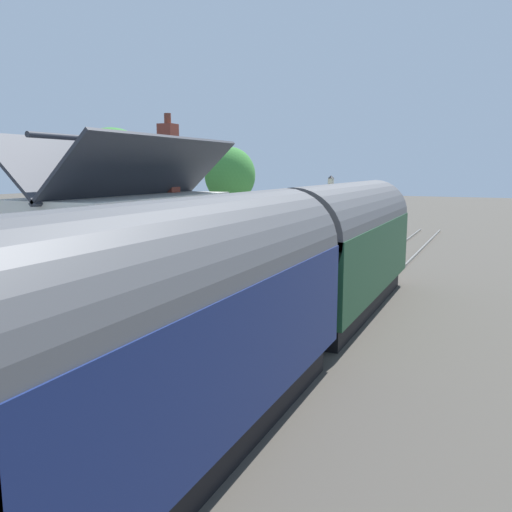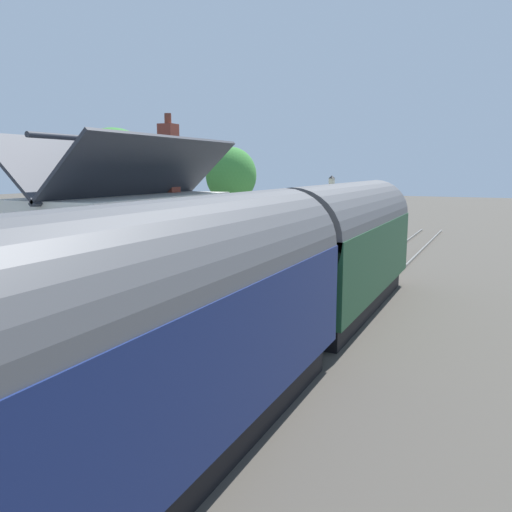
{
  "view_description": "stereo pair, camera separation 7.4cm",
  "coord_description": "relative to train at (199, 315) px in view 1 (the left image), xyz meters",
  "views": [
    {
      "loc": [
        -16.92,
        -5.63,
        4.79
      ],
      "look_at": [
        -1.29,
        1.5,
        1.96
      ],
      "focal_mm": 37.36,
      "sensor_mm": 36.0,
      "label": 1
    },
    {
      "loc": [
        -16.89,
        -5.7,
        4.79
      ],
      "look_at": [
        -1.29,
        1.5,
        1.96
      ],
      "focal_mm": 37.36,
      "sensor_mm": 36.0,
      "label": 2
    }
  ],
  "objects": [
    {
      "name": "train",
      "position": [
        0.0,
        0.0,
        0.0
      ],
      "size": [
        28.82,
        2.73,
        4.32
      ],
      "color": "black",
      "rests_on": "ground"
    },
    {
      "name": "rail_far",
      "position": [
        8.99,
        0.72,
        -2.15
      ],
      "size": [
        52.0,
        0.08,
        0.14
      ],
      "primitive_type": "cube",
      "color": "gray",
      "rests_on": "ground"
    },
    {
      "name": "station_sign_board",
      "position": [
        12.23,
        2.89,
        -0.07
      ],
      "size": [
        0.96,
        0.06,
        1.57
      ],
      "color": "black",
      "rests_on": "platform"
    },
    {
      "name": "planter_by_door",
      "position": [
        12.01,
        7.58,
        -0.7
      ],
      "size": [
        0.77,
        0.77,
        0.97
      ],
      "color": "teal",
      "rests_on": "platform"
    },
    {
      "name": "station_building",
      "position": [
        5.85,
        6.05,
        0.39
      ],
      "size": [
        7.63,
        3.88,
        5.74
      ],
      "color": "silver",
      "rests_on": "platform"
    },
    {
      "name": "platform_edge_coping",
      "position": [
        8.99,
        2.08,
        -1.25
      ],
      "size": [
        32.0,
        0.36,
        0.02
      ],
      "primitive_type": "cube",
      "color": "beige",
      "rests_on": "platform"
    },
    {
      "name": "rail_near",
      "position": [
        8.99,
        -0.72,
        -2.15
      ],
      "size": [
        52.0,
        0.08,
        0.14
      ],
      "primitive_type": "cube",
      "color": "gray",
      "rests_on": "ground"
    },
    {
      "name": "tree_distant",
      "position": [
        21.58,
        10.49,
        2.14
      ],
      "size": [
        3.23,
        3.1,
        6.1
      ],
      "color": "#4C3828",
      "rests_on": "ground"
    },
    {
      "name": "ground_plane",
      "position": [
        8.99,
        0.9,
        -2.22
      ],
      "size": [
        160.0,
        160.0,
        0.0
      ],
      "primitive_type": "plane",
      "color": "#4C473F"
    },
    {
      "name": "planter_bench_right",
      "position": [
        18.49,
        6.62,
        -0.96
      ],
      "size": [
        0.9,
        0.32,
        0.63
      ],
      "color": "gray",
      "rests_on": "platform"
    },
    {
      "name": "bench_by_lamp",
      "position": [
        -0.09,
        4.26,
        -0.78
      ],
      "size": [
        1.42,
        0.5,
        0.88
      ],
      "color": "#26727F",
      "rests_on": "platform"
    },
    {
      "name": "tree_behind_building",
      "position": [
        20.11,
        18.35,
        2.82
      ],
      "size": [
        4.83,
        5.28,
        7.4
      ],
      "color": "#4C3828",
      "rests_on": "ground"
    },
    {
      "name": "planter_corner_building",
      "position": [
        1.79,
        2.43,
        -0.87
      ],
      "size": [
        0.42,
        0.42,
        0.75
      ],
      "color": "teal",
      "rests_on": "platform"
    },
    {
      "name": "lamp_post_platform",
      "position": [
        17.09,
        2.72,
        1.2
      ],
      "size": [
        0.32,
        0.5,
        3.5
      ],
      "color": "black",
      "rests_on": "platform"
    },
    {
      "name": "platform",
      "position": [
        8.99,
        5.19,
        -1.74
      ],
      "size": [
        32.0,
        6.59,
        0.96
      ],
      "primitive_type": "cube",
      "color": "gray",
      "rests_on": "ground"
    },
    {
      "name": "planter_edge_far",
      "position": [
        10.92,
        6.73,
        -0.83
      ],
      "size": [
        0.52,
        0.52,
        0.78
      ],
      "color": "gray",
      "rests_on": "platform"
    }
  ]
}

